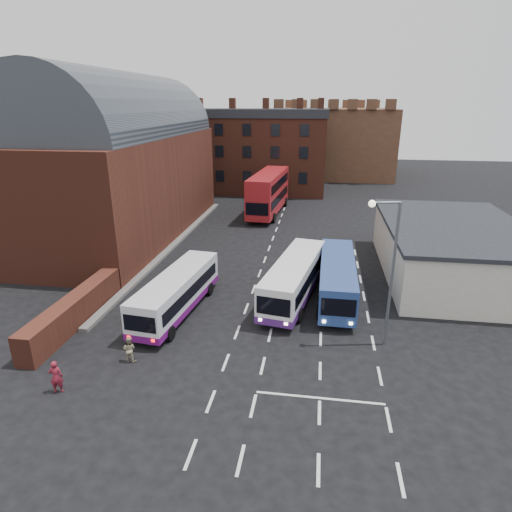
# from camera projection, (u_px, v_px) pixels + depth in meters

# --- Properties ---
(ground) EXTENTS (180.00, 180.00, 0.00)m
(ground) POSITION_uv_depth(u_px,v_px,m) (229.00, 354.00, 23.55)
(ground) COLOR black
(railway_station) EXTENTS (12.00, 28.00, 16.00)m
(railway_station) POSITION_uv_depth(u_px,v_px,m) (119.00, 160.00, 42.69)
(railway_station) COLOR #602B1E
(railway_station) RESTS_ON ground
(forecourt_wall) EXTENTS (1.20, 10.00, 1.80)m
(forecourt_wall) POSITION_uv_depth(u_px,v_px,m) (75.00, 310.00, 26.55)
(forecourt_wall) COLOR #602B1E
(forecourt_wall) RESTS_ON ground
(cream_building) EXTENTS (10.40, 16.40, 4.25)m
(cream_building) POSITION_uv_depth(u_px,v_px,m) (451.00, 249.00, 33.72)
(cream_building) COLOR beige
(cream_building) RESTS_ON ground
(brick_terrace) EXTENTS (22.00, 10.00, 11.00)m
(brick_terrace) POSITION_uv_depth(u_px,v_px,m) (253.00, 155.00, 65.32)
(brick_terrace) COLOR brown
(brick_terrace) RESTS_ON ground
(castle_keep) EXTENTS (22.00, 22.00, 12.00)m
(castle_keep) POSITION_uv_depth(u_px,v_px,m) (331.00, 141.00, 82.06)
(castle_keep) COLOR brown
(castle_keep) RESTS_ON ground
(bus_white_outbound) EXTENTS (3.22, 9.81, 2.63)m
(bus_white_outbound) POSITION_uv_depth(u_px,v_px,m) (177.00, 290.00, 27.79)
(bus_white_outbound) COLOR silver
(bus_white_outbound) RESTS_ON ground
(bus_white_inbound) EXTENTS (4.10, 10.59, 2.82)m
(bus_white_inbound) POSITION_uv_depth(u_px,v_px,m) (294.00, 276.00, 29.73)
(bus_white_inbound) COLOR white
(bus_white_inbound) RESTS_ON ground
(bus_blue) EXTENTS (2.67, 10.18, 2.77)m
(bus_blue) POSITION_uv_depth(u_px,v_px,m) (337.00, 277.00, 29.78)
(bus_blue) COLOR navy
(bus_blue) RESTS_ON ground
(bus_red_double) EXTENTS (3.91, 12.82, 5.06)m
(bus_red_double) POSITION_uv_depth(u_px,v_px,m) (268.00, 192.00, 52.33)
(bus_red_double) COLOR #A41A1F
(bus_red_double) RESTS_ON ground
(street_lamp) EXTENTS (1.70, 0.52, 8.42)m
(street_lamp) POSITION_uv_depth(u_px,v_px,m) (388.00, 261.00, 22.79)
(street_lamp) COLOR slate
(street_lamp) RESTS_ON ground
(pedestrian_red) EXTENTS (0.71, 0.56, 1.70)m
(pedestrian_red) POSITION_uv_depth(u_px,v_px,m) (56.00, 377.00, 20.22)
(pedestrian_red) COLOR maroon
(pedestrian_red) RESTS_ON ground
(pedestrian_beige) EXTENTS (0.73, 0.59, 1.44)m
(pedestrian_beige) POSITION_uv_depth(u_px,v_px,m) (129.00, 349.00, 22.71)
(pedestrian_beige) COLOR tan
(pedestrian_beige) RESTS_ON ground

